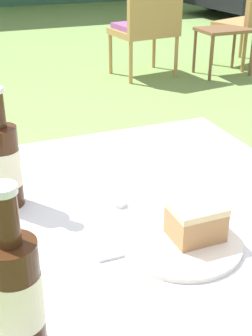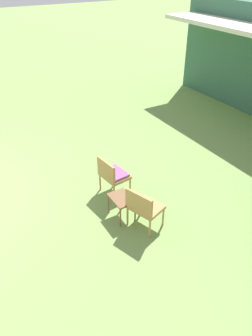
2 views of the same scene
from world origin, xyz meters
name	(u,v)px [view 1 (image 1 of 2)]	position (x,y,z in m)	size (l,w,h in m)	color
wicker_chair_cushioned	(147,26)	(1.53, 3.37, 0.48)	(0.62, 0.53, 0.82)	#B2844C
wicker_chair_plain	(252,19)	(2.71, 3.35, 0.49)	(0.69, 0.62, 0.82)	#B2844C
garden_side_table	(224,35)	(2.27, 3.16, 0.39)	(0.51, 0.36, 0.45)	brown
patio_table	(143,235)	(0.00, 0.00, 0.66)	(0.81, 0.88, 0.72)	silver
cake_on_plate	(188,231)	(0.03, -0.15, 0.75)	(0.23, 0.23, 0.08)	silver
cola_bottle_near	(4,164)	(-0.26, 0.13, 0.82)	(0.07, 0.07, 0.26)	#381E0F
cola_bottle_far	(17,294)	(-0.31, -0.28, 0.82)	(0.07, 0.07, 0.26)	#381E0F
fork	(144,249)	(-0.06, -0.14, 0.73)	(0.18, 0.01, 0.01)	silver
loose_bottle_cap	(120,204)	(-0.04, 0.03, 0.73)	(0.03, 0.03, 0.01)	silver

